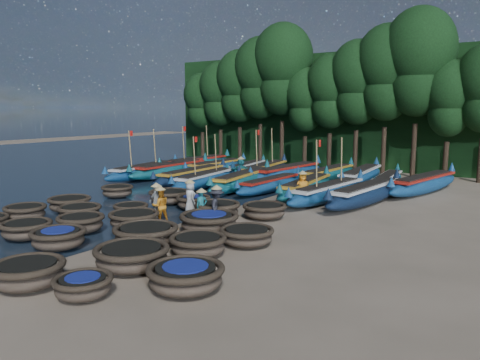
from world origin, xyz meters
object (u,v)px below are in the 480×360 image
Objects in this scene: coracle_19 at (247,235)px; long_boat_12 at (264,170)px; coracle_16 at (131,210)px; long_boat_2 at (192,176)px; coracle_24 at (264,210)px; long_boat_4 at (242,180)px; long_boat_1 at (171,169)px; coracle_6 at (26,229)px; coracle_17 at (134,219)px; coracle_4 at (83,286)px; long_boat_7 at (329,192)px; fisherman_3 at (217,206)px; coracle_8 at (132,256)px; coracle_22 at (193,202)px; long_boat_3 at (206,179)px; coracle_7 at (58,238)px; fisherman_1 at (202,204)px; coracle_10 at (25,212)px; long_boat_17 at (424,183)px; fisherman_2 at (161,205)px; fisherman_5 at (241,170)px; coracle_15 at (70,203)px; fisherman_6 at (302,187)px; long_boat_5 at (270,184)px; long_boat_14 at (328,174)px; coracle_3 at (28,273)px; coracle_21 at (169,196)px; coracle_11 at (80,212)px; fisherman_0 at (190,196)px; coracle_14 at (198,245)px; long_boat_8 at (367,193)px; coracle_20 at (117,191)px; long_boat_13 at (287,172)px; long_boat_15 at (361,176)px; long_boat_0 at (144,171)px; long_boat_9 at (196,163)px; coracle_23 at (218,210)px; long_boat_10 at (217,167)px; long_boat_6 at (306,187)px; coracle_9 at (186,277)px; coracle_13 at (146,235)px; coracle_12 at (81,223)px.

long_boat_12 reaches higher than coracle_19.
long_boat_2 is (-4.31, 9.48, 0.18)m from coracle_16.
coracle_24 reaches higher than coracle_16.
long_boat_1 is at bearing 160.76° from long_boat_4.
coracle_17 is (2.20, 3.72, -0.01)m from coracle_6.
coracle_4 is 0.23× the size of long_boat_7.
fisherman_3 is at bearing -110.62° from coracle_24.
coracle_8 reaches higher than coracle_22.
long_boat_3 reaches higher than fisherman_3.
coracle_8 is (3.98, 0.03, 0.02)m from coracle_7.
long_boat_12 is at bearing 99.37° from coracle_7.
fisherman_1 reaches higher than coracle_6.
coracle_10 is 22.63m from long_boat_17.
fisherman_5 is at bearing -128.02° from fisherman_2.
fisherman_6 reaches higher than coracle_15.
coracle_22 is at bearing -93.89° from long_boat_5.
long_boat_7 reaches higher than long_boat_14.
coracle_21 is (-5.14, 11.35, -0.04)m from coracle_3.
coracle_11 is 0.92× the size of coracle_19.
coracle_21 is 12.73m from long_boat_14.
long_boat_1 is 4.83× the size of fisherman_0.
coracle_3 is 1.08× the size of coracle_14.
long_boat_8 is (6.29, -0.23, 0.11)m from long_boat_5.
coracle_14 reaches higher than coracle_4.
long_boat_7 is at bearing 81.83° from coracle_24.
long_boat_2 is at bearing 114.45° from coracle_16.
coracle_20 is 7.90m from long_boat_4.
fisherman_1 is at bearing -12.50° from coracle_20.
long_boat_13 is 1.00× the size of long_boat_15.
long_boat_9 reaches higher than long_boat_0.
fisherman_3 is (5.05, 5.99, 0.51)m from coracle_6.
coracle_7 is 5.12m from fisherman_2.
coracle_10 is 14.19m from long_boat_5.
coracle_23 is at bearing -106.14° from long_boat_17.
coracle_14 is 0.26× the size of long_boat_3.
coracle_10 is 0.97× the size of fisherman_5.
long_boat_10 reaches higher than coracle_11.
coracle_19 is 11.68m from long_boat_5.
long_boat_6 is 6.23m from fisherman_5.
long_boat_6 is at bearing -19.84° from long_boat_9.
coracle_9 is 15.33m from coracle_20.
coracle_14 is at bearing -48.11° from coracle_22.
long_boat_9 is (-7.98, 19.95, 0.18)m from coracle_6.
coracle_3 is 0.25× the size of long_boat_4.
long_boat_8 is (6.89, 6.47, 0.19)m from coracle_22.
coracle_8 reaches higher than coracle_6.
long_boat_5 is (0.61, 6.70, 0.08)m from coracle_22.
coracle_13 is at bearing -60.15° from long_boat_2.
fisherman_0 is (0.51, -0.83, 0.46)m from coracle_22.
long_boat_0 is (-9.13, 12.27, 0.14)m from coracle_12.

